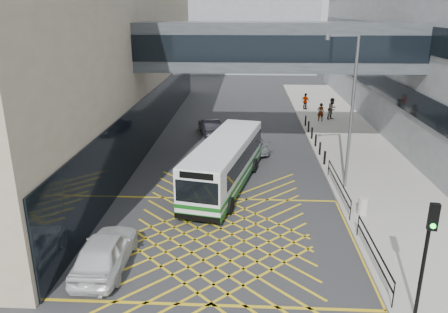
% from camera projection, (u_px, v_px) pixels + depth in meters
% --- Properties ---
extents(ground, '(120.00, 120.00, 0.00)m').
position_uv_depth(ground, '(219.00, 240.00, 19.40)').
color(ground, '#333335').
extents(building_far, '(28.00, 16.00, 18.00)m').
position_uv_depth(building_far, '(230.00, 14.00, 73.41)').
color(building_far, gray).
rests_on(building_far, ground).
extents(skybridge, '(20.00, 4.10, 3.00)m').
position_uv_depth(skybridge, '(277.00, 46.00, 28.22)').
color(skybridge, '#3B4045').
rests_on(skybridge, ground).
extents(pavement, '(6.00, 54.00, 0.16)m').
position_uv_depth(pavement, '(350.00, 144.00, 33.12)').
color(pavement, '#A6A198').
rests_on(pavement, ground).
extents(box_junction, '(12.00, 9.00, 0.01)m').
position_uv_depth(box_junction, '(219.00, 240.00, 19.40)').
color(box_junction, gold).
rests_on(box_junction, ground).
extents(bus, '(4.36, 10.30, 2.81)m').
position_uv_depth(bus, '(225.00, 162.00, 24.80)').
color(bus, white).
rests_on(bus, ground).
extents(car_white, '(1.99, 4.82, 1.53)m').
position_uv_depth(car_white, '(105.00, 251.00, 17.10)').
color(car_white, silver).
rests_on(car_white, ground).
extents(car_dark, '(2.68, 4.40, 1.29)m').
position_uv_depth(car_dark, '(210.00, 127.00, 35.78)').
color(car_dark, black).
rests_on(car_dark, ground).
extents(car_silver, '(3.34, 4.85, 1.39)m').
position_uv_depth(car_silver, '(249.00, 142.00, 31.48)').
color(car_silver, '#96999E').
rests_on(car_silver, ground).
extents(traffic_light, '(0.31, 0.49, 4.11)m').
position_uv_depth(traffic_light, '(428.00, 245.00, 13.51)').
color(traffic_light, black).
rests_on(traffic_light, pavement).
extents(street_lamp, '(1.91, 0.57, 8.40)m').
position_uv_depth(street_lamp, '(349.00, 104.00, 23.39)').
color(street_lamp, slate).
rests_on(street_lamp, pavement).
extents(litter_bin, '(0.50, 0.50, 0.86)m').
position_uv_depth(litter_bin, '(363.00, 206.00, 21.43)').
color(litter_bin, '#ADA89E').
rests_on(litter_bin, pavement).
extents(kerb_railings, '(0.05, 12.54, 1.00)m').
position_uv_depth(kerb_railings, '(352.00, 208.00, 20.50)').
color(kerb_railings, black).
rests_on(kerb_railings, pavement).
extents(bollards, '(0.14, 10.14, 0.90)m').
position_uv_depth(bollards, '(314.00, 137.00, 33.09)').
color(bollards, black).
rests_on(bollards, pavement).
extents(pedestrian_a, '(0.68, 0.50, 1.65)m').
position_uv_depth(pedestrian_a, '(321.00, 112.00, 39.31)').
color(pedestrian_a, gray).
rests_on(pedestrian_a, pavement).
extents(pedestrian_b, '(1.07, 1.06, 1.95)m').
position_uv_depth(pedestrian_b, '(332.00, 109.00, 39.97)').
color(pedestrian_b, gray).
rests_on(pedestrian_b, pavement).
extents(pedestrian_c, '(1.03, 1.01, 1.64)m').
position_uv_depth(pedestrian_c, '(305.00, 101.00, 43.95)').
color(pedestrian_c, gray).
rests_on(pedestrian_c, pavement).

